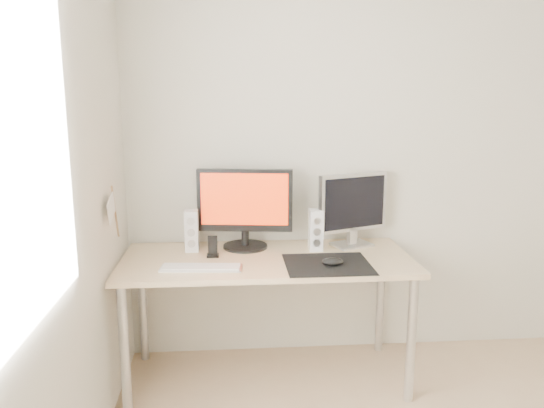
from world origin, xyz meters
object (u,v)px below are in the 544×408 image
keyboard (201,267)px  phone_dock (213,250)px  desk (267,271)px  second_monitor (353,206)px  mouse (333,262)px  speaker_right (316,230)px  main_monitor (245,206)px  speaker_left (192,231)px

keyboard → phone_dock: size_ratio=3.62×
desk → keyboard: (-0.35, -0.17, 0.09)m
second_monitor → phone_dock: size_ratio=3.67×
mouse → speaker_right: bearing=97.7°
mouse → keyboard: size_ratio=0.27×
speaker_right → phone_dock: 0.60m
keyboard → phone_dock: 0.22m
main_monitor → keyboard: main_monitor is taller
speaker_right → phone_dock: (-0.59, -0.08, -0.08)m
phone_dock → desk: bearing=-7.0°
speaker_left → keyboard: (0.07, -0.33, -0.11)m
speaker_right → keyboard: (-0.64, -0.29, -0.11)m
keyboard → mouse: bearing=-0.9°
speaker_left → keyboard: 0.36m
main_monitor → phone_dock: (-0.19, -0.16, -0.22)m
mouse → speaker_left: size_ratio=0.48×
second_monitor → speaker_left: 0.95m
main_monitor → speaker_left: main_monitor is taller
mouse → second_monitor: second_monitor is taller
main_monitor → second_monitor: bearing=-0.3°
main_monitor → speaker_left: 0.34m
second_monitor → keyboard: (-0.87, -0.36, -0.23)m
desk → keyboard: bearing=-154.0°
speaker_left → keyboard: size_ratio=0.56×
desk → phone_dock: (-0.30, 0.04, 0.11)m
speaker_left → main_monitor: bearing=5.9°
speaker_right → main_monitor: bearing=169.9°
speaker_left → second_monitor: bearing=1.8°
second_monitor → speaker_right: bearing=-163.2°
main_monitor → speaker_right: 0.43m
main_monitor → second_monitor: main_monitor is taller
mouse → desk: (-0.33, 0.18, -0.10)m
main_monitor → speaker_right: size_ratio=2.31×
keyboard → speaker_left: bearing=101.6°
desk → main_monitor: main_monitor is taller
keyboard → speaker_right: bearing=24.4°
desk → keyboard: 0.40m
speaker_left → keyboard: bearing=-78.4°
speaker_left → phone_dock: size_ratio=2.01×
desk → speaker_left: size_ratio=6.72×
desk → phone_dock: 0.32m
main_monitor → phone_dock: 0.33m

